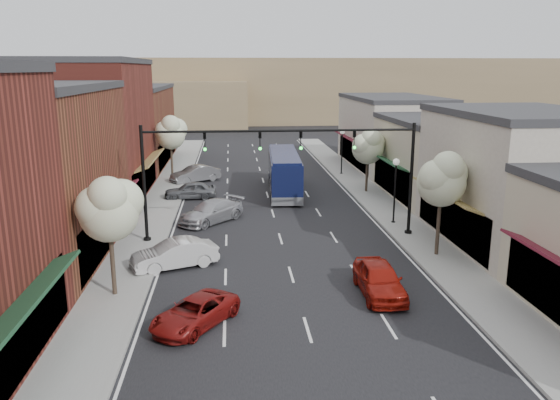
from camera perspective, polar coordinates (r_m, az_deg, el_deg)
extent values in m
plane|color=black|center=(25.95, 1.66, -9.40)|extent=(160.00, 160.00, 0.00)
cube|color=gray|center=(43.75, -12.25, -0.03)|extent=(2.80, 73.00, 0.15)
cube|color=gray|center=(44.84, 9.57, 0.42)|extent=(2.80, 73.00, 0.15)
cube|color=gray|center=(43.59, -10.42, 0.01)|extent=(0.25, 73.00, 0.17)
cube|color=gray|center=(44.51, 7.82, 0.39)|extent=(0.25, 73.00, 0.17)
cube|color=#193F25|center=(18.38, -25.57, -10.31)|extent=(1.07, 9.80, 0.49)
cube|color=brown|center=(32.33, -25.75, 2.19)|extent=(9.00, 14.00, 9.00)
cube|color=#2D2D30|center=(31.85, -26.63, 10.50)|extent=(9.20, 14.10, 0.40)
cube|color=black|center=(31.75, -18.10, -2.70)|extent=(0.60, 11.90, 2.60)
cube|color=#51121F|center=(31.21, -16.87, -0.04)|extent=(1.07, 9.80, 0.49)
cube|color=maroon|center=(45.45, -19.80, 6.61)|extent=(9.00, 14.00, 10.50)
cube|color=#2D2D30|center=(45.19, -20.36, 13.48)|extent=(9.20, 14.10, 0.40)
cube|color=black|center=(45.12, -14.26, 2.25)|extent=(0.60, 11.90, 2.60)
cube|color=olive|center=(44.74, -13.36, 4.16)|extent=(1.07, 9.80, 0.49)
cube|color=brown|center=(61.11, -16.02, 7.29)|extent=(9.00, 18.00, 8.00)
cube|color=#2D2D30|center=(60.83, -16.28, 11.22)|extent=(9.20, 18.10, 0.40)
cube|color=black|center=(60.76, -11.96, 5.20)|extent=(0.60, 15.30, 2.60)
cube|color=#193F25|center=(60.47, -11.28, 6.63)|extent=(1.07, 12.60, 0.49)
cube|color=#B7AD9D|center=(34.67, 23.74, 1.81)|extent=(8.00, 12.00, 7.50)
cube|color=#2D2D30|center=(34.17, 24.37, 8.31)|extent=(8.20, 12.10, 0.40)
cube|color=black|center=(33.53, 17.83, -1.83)|extent=(0.60, 10.20, 2.60)
cube|color=olive|center=(32.88, 16.74, 0.64)|extent=(1.07, 8.40, 0.49)
cube|color=#B4AB8F|center=(45.49, 16.48, 3.99)|extent=(8.00, 12.00, 6.00)
cube|color=#2D2D30|center=(45.10, 16.75, 8.00)|extent=(8.20, 12.10, 0.40)
cube|color=black|center=(44.52, 11.92, 2.23)|extent=(0.60, 10.20, 2.60)
cube|color=#193F25|center=(44.03, 11.02, 4.13)|extent=(1.07, 8.40, 0.49)
cube|color=#B7AD9D|center=(58.54, 11.53, 6.79)|extent=(8.00, 16.00, 7.00)
cube|color=#2D2D30|center=(58.24, 11.71, 10.41)|extent=(8.20, 16.10, 0.40)
cube|color=black|center=(57.84, 7.92, 4.96)|extent=(0.60, 13.60, 2.60)
cube|color=#51121F|center=(57.47, 7.18, 6.44)|extent=(1.07, 11.20, 0.49)
cube|color=#7A6647|center=(113.83, -3.76, 11.46)|extent=(120.00, 30.00, 12.00)
cube|color=#7A6647|center=(104.28, -17.63, 9.57)|extent=(50.00, 20.00, 8.00)
cylinder|color=black|center=(34.99, 13.23, -3.37)|extent=(0.44, 0.44, 0.30)
cylinder|color=black|center=(34.18, 13.53, 2.01)|extent=(0.20, 0.20, 7.00)
cylinder|color=black|center=(32.65, 7.11, 7.26)|extent=(8.00, 0.14, 0.14)
imported|color=black|center=(32.80, 7.77, 6.22)|extent=(0.18, 0.46, 1.10)
sphere|color=#19E533|center=(32.74, 7.79, 5.46)|extent=(0.18, 0.18, 0.18)
imported|color=black|center=(32.25, 2.18, 6.21)|extent=(0.18, 0.46, 1.10)
sphere|color=#19E533|center=(32.18, 2.20, 5.44)|extent=(0.18, 0.18, 0.18)
cylinder|color=black|center=(33.64, -13.69, -4.08)|extent=(0.44, 0.44, 0.30)
cylinder|color=black|center=(32.81, -14.02, 1.51)|extent=(0.20, 0.20, 7.00)
cylinder|color=black|center=(31.94, -7.18, 7.12)|extent=(8.00, 0.14, 0.14)
imported|color=black|center=(32.02, -7.86, 6.04)|extent=(0.18, 0.46, 1.10)
sphere|color=#19E533|center=(31.96, -7.85, 5.26)|extent=(0.18, 0.18, 0.18)
imported|color=black|center=(32.03, -2.10, 6.16)|extent=(0.18, 0.46, 1.10)
sphere|color=#19E533|center=(31.97, -2.09, 5.38)|extent=(0.18, 0.18, 0.18)
cylinder|color=#47382B|center=(31.01, 16.21, -2.45)|extent=(0.20, 0.20, 3.71)
sphere|color=beige|center=(30.48, 16.50, 1.74)|extent=(2.60, 2.60, 2.60)
sphere|color=beige|center=(30.85, 17.22, 2.71)|extent=(2.00, 2.00, 2.00)
sphere|color=beige|center=(29.99, 16.04, 2.27)|extent=(1.90, 1.90, 1.90)
sphere|color=beige|center=(29.89, 17.14, 3.29)|extent=(1.70, 1.70, 1.70)
cylinder|color=#47382B|center=(45.91, 9.06, 2.77)|extent=(0.20, 0.20, 3.33)
sphere|color=beige|center=(45.58, 9.15, 5.34)|extent=(2.60, 2.60, 2.60)
sphere|color=beige|center=(45.93, 9.69, 5.91)|extent=(2.00, 2.00, 2.00)
sphere|color=beige|center=(45.15, 8.77, 5.68)|extent=(1.90, 1.90, 1.90)
sphere|color=beige|center=(45.01, 9.47, 6.30)|extent=(1.70, 1.70, 1.70)
cylinder|color=#47382B|center=(25.73, -17.10, -6.03)|extent=(0.20, 0.20, 3.52)
sphere|color=beige|center=(25.10, -17.45, -1.29)|extent=(2.60, 2.60, 2.60)
sphere|color=beige|center=(25.18, -16.27, -0.13)|extent=(2.00, 2.00, 2.00)
sphere|color=beige|center=(24.83, -18.55, -0.74)|extent=(1.90, 1.90, 1.90)
sphere|color=beige|center=(24.40, -17.61, 0.41)|extent=(1.70, 1.70, 1.70)
cylinder|color=#47382B|center=(50.68, -11.24, 3.99)|extent=(0.20, 0.20, 3.84)
sphere|color=beige|center=(50.35, -11.36, 6.68)|extent=(2.60, 2.60, 2.60)
sphere|color=beige|center=(50.54, -10.79, 7.28)|extent=(2.00, 2.00, 2.00)
sphere|color=beige|center=(50.06, -11.88, 7.03)|extent=(1.90, 1.90, 1.90)
sphere|color=beige|center=(49.74, -11.36, 7.71)|extent=(1.70, 1.70, 1.70)
cylinder|color=black|center=(37.22, 11.74, -2.35)|extent=(0.28, 0.28, 0.20)
cylinder|color=black|center=(36.76, 11.89, 0.50)|extent=(0.12, 0.12, 4.00)
sphere|color=white|center=(36.33, 12.06, 3.91)|extent=(0.44, 0.44, 0.44)
cylinder|color=black|center=(53.75, 6.42, 2.73)|extent=(0.28, 0.28, 0.20)
cylinder|color=black|center=(53.43, 6.47, 4.73)|extent=(0.12, 0.12, 4.00)
sphere|color=white|center=(53.14, 6.54, 7.10)|extent=(0.44, 0.44, 0.44)
cube|color=#0E1438|center=(45.56, 0.43, 3.05)|extent=(2.90, 11.01, 2.73)
cube|color=#595B60|center=(45.82, 0.43, 1.44)|extent=(2.92, 11.03, 0.64)
cube|color=black|center=(45.49, 0.43, 3.51)|extent=(2.91, 10.14, 1.00)
cube|color=#0E1438|center=(45.32, 0.43, 4.81)|extent=(2.69, 10.56, 0.23)
cube|color=black|center=(40.15, 0.80, 2.42)|extent=(1.89, 0.17, 1.09)
cylinder|color=black|center=(42.06, -0.78, 0.30)|extent=(0.34, 0.96, 0.95)
cylinder|color=black|center=(42.17, 2.13, 0.32)|extent=(0.34, 0.96, 0.95)
cylinder|color=black|center=(49.16, -1.01, 2.24)|extent=(0.34, 0.96, 0.95)
cylinder|color=black|center=(49.26, 1.48, 2.26)|extent=(0.34, 0.96, 0.95)
cylinder|color=black|center=(47.92, -0.98, 1.94)|extent=(0.34, 0.96, 0.95)
cylinder|color=black|center=(48.01, 1.58, 1.96)|extent=(0.34, 0.96, 0.95)
imported|color=maroon|center=(25.58, 10.33, -8.13)|extent=(1.85, 4.52, 1.53)
imported|color=maroon|center=(22.64, -8.89, -11.55)|extent=(3.96, 4.48, 1.15)
imported|color=silver|center=(29.01, -10.96, -5.58)|extent=(4.70, 3.11, 1.47)
imported|color=#A8A8AD|center=(37.11, -7.18, -1.21)|extent=(4.91, 5.12, 1.47)
imported|color=#585B5F|center=(44.00, -9.35, 1.00)|extent=(4.21, 2.03, 1.39)
imported|color=gray|center=(50.52, -8.83, 2.71)|extent=(4.72, 3.79, 1.51)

